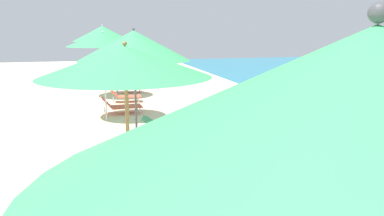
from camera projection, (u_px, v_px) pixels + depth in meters
The scene contains 10 objects.
umbrella_second at pixel (369, 112), 1.10m from camera, with size 2.06×2.06×2.94m.
umbrella_third at pixel (125, 62), 4.68m from camera, with size 2.15×2.15×2.73m.
lounger_third_shoreside at pixel (167, 186), 6.45m from camera, with size 1.57×0.84×0.50m.
umbrella_fourth at pixel (134, 46), 8.64m from camera, with size 2.58×2.58×2.91m.
lounger_fourth_shoreside at pixel (170, 126), 10.48m from camera, with size 1.65×0.93×0.52m.
umbrella_fifth at pixel (103, 40), 11.65m from camera, with size 2.22×2.22×2.83m.
lounger_fifth_shoreside at pixel (121, 105), 13.15m from camera, with size 1.39×0.74×0.61m.
umbrella_farthest at pixel (103, 34), 15.75m from camera, with size 2.43×2.43×3.08m.
lounger_farthest_shoreside at pixel (128, 88), 17.48m from camera, with size 1.27×0.60×0.56m.
lounger_farthest_inland at pixel (125, 96), 15.26m from camera, with size 1.24×0.63×0.54m.
Camera 1 is at (-1.29, 2.88, 2.86)m, focal length 35.50 mm.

